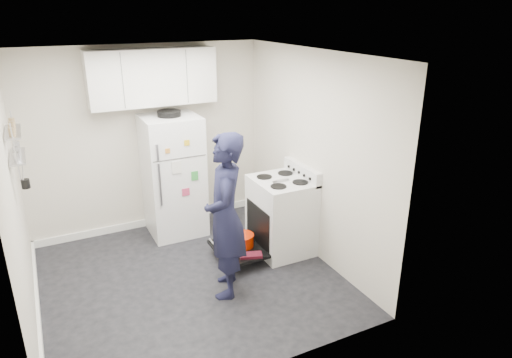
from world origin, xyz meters
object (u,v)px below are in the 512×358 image
open_oven_door (240,245)px  person (225,216)px  refrigerator (173,175)px  electric_range (280,216)px

open_oven_door → person: 0.97m
refrigerator → electric_range: bearing=-46.8°
electric_range → open_oven_door: bearing=179.2°
electric_range → person: bearing=-151.1°
electric_range → refrigerator: (-1.03, 1.10, 0.35)m
refrigerator → person: size_ratio=0.95×
electric_range → person: size_ratio=0.62×
open_oven_door → refrigerator: bearing=113.4°
electric_range → open_oven_door: electric_range is taller
electric_range → refrigerator: refrigerator is taller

